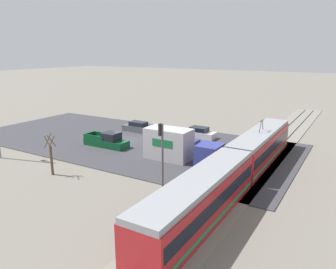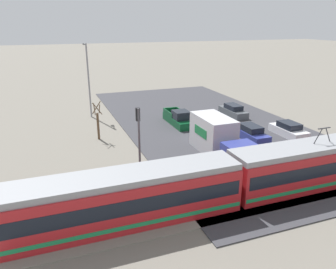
{
  "view_description": "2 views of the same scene",
  "coord_description": "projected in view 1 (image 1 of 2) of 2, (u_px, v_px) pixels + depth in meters",
  "views": [
    {
      "loc": [
        32.41,
        25.59,
        11.33
      ],
      "look_at": [
        5.45,
        9.56,
        3.3
      ],
      "focal_mm": 35.0,
      "sensor_mm": 36.0,
      "label": 1
    },
    {
      "loc": [
        17.54,
        34.04,
        11.59
      ],
      "look_at": [
        7.76,
        7.82,
        1.94
      ],
      "focal_mm": 35.0,
      "sensor_mm": 36.0,
      "label": 2
    }
  ],
  "objects": [
    {
      "name": "traffic_light_pole",
      "position": [
        162.0,
        151.0,
        25.35
      ],
      "size": [
        0.28,
        0.47,
        5.96
      ],
      "color": "#47474C",
      "rests_on": "ground"
    },
    {
      "name": "rail_bed",
      "position": [
        257.0,
        163.0,
        34.0
      ],
      "size": [
        72.99,
        4.4,
        0.22
      ],
      "color": "gray",
      "rests_on": "ground"
    },
    {
      "name": "pickup_truck",
      "position": [
        107.0,
        141.0,
        39.6
      ],
      "size": [
        1.91,
        5.75,
        1.8
      ],
      "color": "#0C4723",
      "rests_on": "ground"
    },
    {
      "name": "sedan_car_1",
      "position": [
        138.0,
        127.0,
        46.92
      ],
      "size": [
        1.71,
        4.73,
        1.44
      ],
      "color": "#4C5156",
      "rests_on": "ground"
    },
    {
      "name": "light_rail_tram",
      "position": [
        236.0,
        167.0,
        28.1
      ],
      "size": [
        28.97,
        2.83,
        4.34
      ],
      "color": "#B21E23",
      "rests_on": "ground"
    },
    {
      "name": "ground_plane",
      "position": [
        126.0,
        141.0,
        42.47
      ],
      "size": [
        320.0,
        320.0,
        0.0
      ],
      "primitive_type": "plane",
      "color": "slate"
    },
    {
      "name": "box_truck",
      "position": [
        178.0,
        146.0,
        34.34
      ],
      "size": [
        2.61,
        8.36,
        3.31
      ],
      "color": "navy",
      "rests_on": "ground"
    },
    {
      "name": "sedan_car_0",
      "position": [
        199.0,
        133.0,
        43.69
      ],
      "size": [
        1.88,
        4.43,
        1.43
      ],
      "rotation": [
        0.0,
        0.0,
        3.14
      ],
      "color": "silver",
      "rests_on": "ground"
    },
    {
      "name": "sedan_car_2",
      "position": [
        180.0,
        140.0,
        40.17
      ],
      "size": [
        1.77,
        4.69,
        1.49
      ],
      "rotation": [
        0.0,
        0.0,
        3.14
      ],
      "color": "navy",
      "rests_on": "ground"
    },
    {
      "name": "street_tree",
      "position": [
        51.0,
        156.0,
        30.45
      ],
      "size": [
        0.96,
        0.8,
        3.99
      ],
      "color": "brown",
      "rests_on": "ground"
    },
    {
      "name": "road_surface",
      "position": [
        126.0,
        141.0,
        42.46
      ],
      "size": [
        19.9,
        42.38,
        0.08
      ],
      "color": "#38383D",
      "rests_on": "ground"
    }
  ]
}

